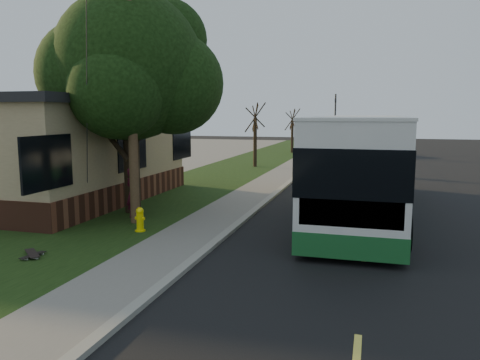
% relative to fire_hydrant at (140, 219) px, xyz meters
% --- Properties ---
extents(ground, '(120.00, 120.00, 0.00)m').
position_rel_fire_hydrant_xyz_m(ground, '(2.60, 0.00, -0.43)').
color(ground, black).
rests_on(ground, ground).
extents(road, '(8.00, 80.00, 0.01)m').
position_rel_fire_hydrant_xyz_m(road, '(6.60, 10.00, -0.43)').
color(road, black).
rests_on(road, ground).
extents(curb, '(0.25, 80.00, 0.12)m').
position_rel_fire_hydrant_xyz_m(curb, '(2.60, 10.00, -0.37)').
color(curb, gray).
rests_on(curb, ground).
extents(sidewalk, '(2.00, 80.00, 0.08)m').
position_rel_fire_hydrant_xyz_m(sidewalk, '(1.60, 10.00, -0.39)').
color(sidewalk, slate).
rests_on(sidewalk, ground).
extents(grass_verge, '(5.00, 80.00, 0.07)m').
position_rel_fire_hydrant_xyz_m(grass_verge, '(-1.90, 10.00, -0.40)').
color(grass_verge, black).
rests_on(grass_verge, ground).
extents(building_lot, '(15.00, 80.00, 0.04)m').
position_rel_fire_hydrant_xyz_m(building_lot, '(-11.90, 10.00, -0.41)').
color(building_lot, slate).
rests_on(building_lot, ground).
extents(fire_hydrant, '(0.32, 0.32, 0.74)m').
position_rel_fire_hydrant_xyz_m(fire_hydrant, '(0.00, 0.00, 0.00)').
color(fire_hydrant, yellow).
rests_on(fire_hydrant, grass_verge).
extents(utility_pole, '(2.86, 3.21, 9.07)m').
position_rel_fire_hydrant_xyz_m(utility_pole, '(-0.71, 0.99, 4.20)').
color(utility_pole, '#473321').
rests_on(utility_pole, ground).
extents(leafy_tree, '(6.30, 6.00, 7.80)m').
position_rel_fire_hydrant_xyz_m(leafy_tree, '(-1.57, 2.65, 4.73)').
color(leafy_tree, black).
rests_on(leafy_tree, grass_verge).
extents(bare_tree_near, '(1.38, 1.21, 4.31)m').
position_rel_fire_hydrant_xyz_m(bare_tree_near, '(-0.90, 18.00, 1.72)').
color(bare_tree_near, black).
rests_on(bare_tree_near, grass_verge).
extents(bare_tree_far, '(1.38, 1.21, 4.03)m').
position_rel_fire_hydrant_xyz_m(bare_tree_far, '(-0.40, 30.00, 1.57)').
color(bare_tree_far, black).
rests_on(bare_tree_far, grass_verge).
extents(traffic_signal, '(0.18, 0.22, 5.50)m').
position_rel_fire_hydrant_xyz_m(traffic_signal, '(3.10, 34.00, 2.73)').
color(traffic_signal, '#2D2D30').
rests_on(traffic_signal, ground).
extents(transit_bus, '(3.01, 13.03, 3.52)m').
position_rel_fire_hydrant_xyz_m(transit_bus, '(6.27, 4.93, 1.44)').
color(transit_bus, silver).
rests_on(transit_bus, ground).
extents(skateboarder, '(0.76, 0.68, 1.74)m').
position_rel_fire_hydrant_xyz_m(skateboarder, '(-1.06, 1.53, 0.51)').
color(skateboarder, '#480E20').
rests_on(skateboarder, grass_verge).
extents(skateboard_main, '(0.27, 0.73, 0.07)m').
position_rel_fire_hydrant_xyz_m(skateboard_main, '(-1.33, -3.09, -0.31)').
color(skateboard_main, black).
rests_on(skateboard_main, grass_verge).
extents(skateboard_spare, '(0.81, 0.75, 0.08)m').
position_rel_fire_hydrant_xyz_m(skateboard_spare, '(-1.42, -3.00, -0.30)').
color(skateboard_spare, black).
rests_on(skateboard_spare, grass_verge).
extents(dumpster, '(1.86, 1.67, 1.35)m').
position_rel_fire_hydrant_xyz_m(dumpster, '(-6.00, 4.85, 0.29)').
color(dumpster, black).
rests_on(dumpster, building_lot).
extents(distant_car, '(2.11, 4.67, 1.56)m').
position_rel_fire_hydrant_xyz_m(distant_car, '(6.19, 29.62, 0.35)').
color(distant_car, black).
rests_on(distant_car, ground).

